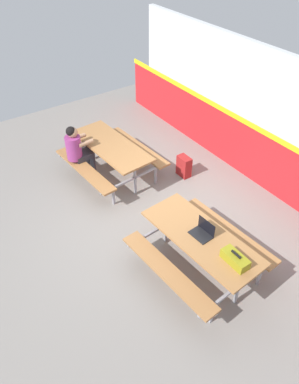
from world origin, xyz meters
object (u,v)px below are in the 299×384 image
(laptop_dark, at_px, (203,232))
(toolbox_grey, at_px, (235,259))
(picnic_table_left, at_px, (112,152))
(picnic_table_right, at_px, (201,244))
(student_nearer, at_px, (78,148))
(backpack_dark, at_px, (184,166))

(laptop_dark, relative_size, toolbox_grey, 0.84)
(laptop_dark, distance_m, toolbox_grey, 0.64)
(picnic_table_left, relative_size, toolbox_grey, 4.86)
(picnic_table_right, xyz_separation_m, student_nearer, (-3.17, -0.42, 0.13))
(picnic_table_left, xyz_separation_m, laptop_dark, (2.85, -0.12, 0.21))
(picnic_table_left, height_order, backpack_dark, picnic_table_left)
(picnic_table_left, bearing_deg, picnic_table_right, -3.15)
(toolbox_grey, distance_m, backpack_dark, 3.03)
(picnic_table_left, distance_m, picnic_table_right, 2.88)
(picnic_table_right, relative_size, student_nearer, 1.61)
(picnic_table_right, bearing_deg, picnic_table_left, 176.85)
(picnic_table_left, xyz_separation_m, backpack_dark, (0.83, 1.20, -0.36))
(picnic_table_right, relative_size, laptop_dark, 5.81)
(picnic_table_right, xyz_separation_m, laptop_dark, (-0.02, 0.04, 0.21))
(picnic_table_left, distance_m, student_nearer, 0.66)
(laptop_dark, bearing_deg, picnic_table_left, 177.54)
(picnic_table_left, distance_m, toolbox_grey, 3.50)
(picnic_table_right, relative_size, toolbox_grey, 4.86)
(picnic_table_left, height_order, student_nearer, student_nearer)
(student_nearer, bearing_deg, picnic_table_left, 62.61)
(student_nearer, bearing_deg, laptop_dark, 8.24)
(picnic_table_right, height_order, toolbox_grey, toolbox_grey)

